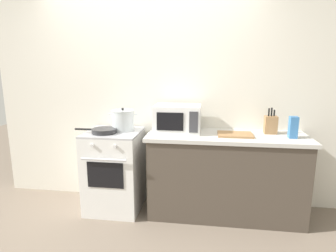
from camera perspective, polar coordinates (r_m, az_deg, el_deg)
ground_plane at (r=2.95m, az=-7.35°, el=-21.77°), size 10.00×10.00×0.00m
back_wall at (r=3.37m, az=1.38°, el=5.45°), size 4.40×0.10×2.50m
lower_cabinet_right at (r=3.22m, az=11.41°, el=-10.06°), size 1.64×0.56×0.88m
countertop_right at (r=3.07m, az=11.77°, el=-2.08°), size 1.70×0.60×0.04m
stove at (r=3.35m, az=-10.70°, el=-8.77°), size 0.60×0.64×0.92m
stock_pot at (r=3.23m, az=-9.08°, el=1.15°), size 0.34×0.25×0.26m
frying_pan at (r=3.15m, az=-12.87°, el=-0.94°), size 0.47×0.27×0.05m
microwave at (r=3.10m, az=1.94°, el=1.51°), size 0.50×0.37×0.30m
cutting_board at (r=3.06m, az=13.39°, el=-1.67°), size 0.36×0.26×0.02m
knife_block at (r=3.23m, az=20.02°, el=0.27°), size 0.13×0.10×0.28m
pasta_box at (r=3.11m, az=23.96°, el=-0.26°), size 0.08×0.08×0.22m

